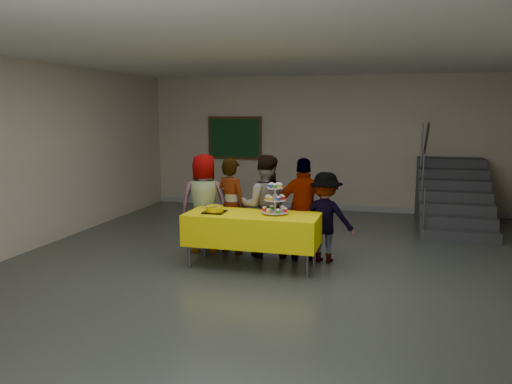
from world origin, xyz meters
TOP-DOWN VIEW (x-y plane):
  - room_shell at (0.00, 0.02)m, footprint 10.00×10.04m
  - bake_table at (-0.34, 0.41)m, footprint 1.88×0.78m
  - cupcake_stand at (-0.03, 0.48)m, footprint 0.38×0.38m
  - bear_cake at (-0.89, 0.35)m, footprint 0.32×0.36m
  - schoolchild_a at (-1.29, 0.99)m, footprint 0.85×0.64m
  - schoolchild_b at (-0.85, 0.99)m, footprint 0.64×0.54m
  - schoolchild_c at (-0.31, 0.98)m, footprint 0.86×0.73m
  - schoolchild_d at (0.30, 0.93)m, footprint 0.95×0.53m
  - schoolchild_e at (0.62, 0.92)m, footprint 0.90×0.57m
  - staircase at (2.70, 4.13)m, footprint 1.30×2.40m
  - noticeboard at (-2.05, 4.96)m, footprint 1.30×0.05m

SIDE VIEW (x-z plane):
  - staircase at x=2.70m, z-range -0.53..1.51m
  - bake_table at x=-0.34m, z-range 0.17..0.94m
  - schoolchild_e at x=0.62m, z-range 0.00..1.33m
  - schoolchild_b at x=-0.85m, z-range 0.00..1.50m
  - schoolchild_d at x=0.30m, z-range 0.00..1.53m
  - schoolchild_a at x=-1.29m, z-range 0.00..1.55m
  - schoolchild_c at x=-0.31m, z-range 0.00..1.56m
  - bear_cake at x=-0.89m, z-range 0.77..0.89m
  - cupcake_stand at x=-0.03m, z-range 0.73..1.18m
  - noticeboard at x=-2.05m, z-range 1.10..2.10m
  - room_shell at x=0.00m, z-range 0.62..3.64m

